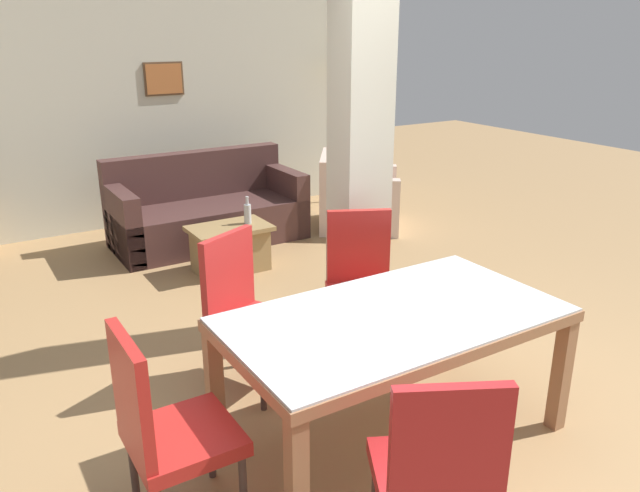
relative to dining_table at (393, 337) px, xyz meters
The scene contains 13 objects.
ground_plane 0.60m from the dining_table, ahead, with size 18.00×18.00×0.00m, color #A07B4F.
back_wall 4.75m from the dining_table, 89.98° to the left, with size 7.20×0.09×2.70m.
divider_pillar 1.68m from the dining_table, 62.04° to the left, with size 0.38×0.30×2.70m.
dining_table is the anchor object (origin of this frame).
dining_chair_far_left 1.01m from the dining_table, 115.73° to the left, with size 0.61×0.61×0.97m.
dining_chair_far_right 1.01m from the dining_table, 64.32° to the left, with size 0.61×0.61×0.97m.
dining_chair_head_left 1.25m from the dining_table, behind, with size 0.46×0.46×0.97m.
dining_chair_near_left 0.95m from the dining_table, 117.48° to the right, with size 0.62×0.62×0.97m.
sofa 3.69m from the dining_table, 83.51° to the left, with size 1.94×0.88×0.90m.
armchair 3.85m from the dining_table, 58.06° to the left, with size 1.19×1.20×0.82m.
coffee_table 2.78m from the dining_table, 84.34° to the left, with size 0.72×0.47×0.43m.
bottle 2.78m from the dining_table, 80.51° to the left, with size 0.07×0.07×0.26m.
floor_lamp 5.03m from the dining_table, 59.35° to the left, with size 0.28×0.28×1.80m.
Camera 1 is at (-1.87, -2.29, 2.14)m, focal length 35.00 mm.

